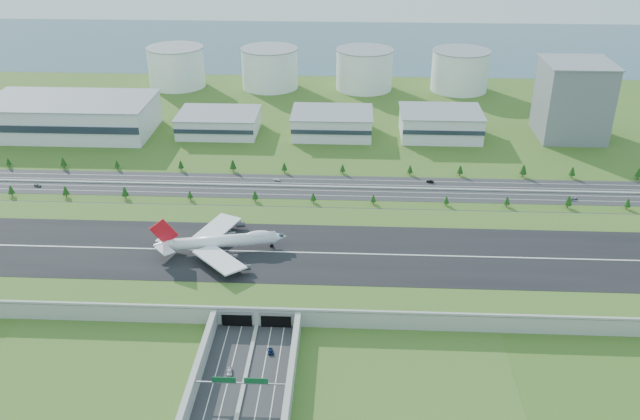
{
  "coord_description": "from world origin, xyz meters",
  "views": [
    {
      "loc": [
        38.99,
        -288.43,
        177.4
      ],
      "look_at": [
        23.46,
        35.0,
        14.29
      ],
      "focal_mm": 38.0,
      "sensor_mm": 36.0,
      "label": 1
    }
  ],
  "objects_px": {
    "car_2": "(270,351)",
    "car_6": "(573,198)",
    "boeing_747": "(221,241)",
    "car_0": "(229,371)",
    "car_7": "(276,180)",
    "fuel_tank_a": "(177,67)",
    "office_tower": "(573,100)",
    "car_5": "(430,181)",
    "car_4": "(38,185)"
  },
  "relations": [
    {
      "from": "car_6",
      "to": "car_4",
      "type": "bearing_deg",
      "value": 66.62
    },
    {
      "from": "car_4",
      "to": "car_5",
      "type": "distance_m",
      "value": 246.74
    },
    {
      "from": "car_2",
      "to": "car_7",
      "type": "bearing_deg",
      "value": -99.96
    },
    {
      "from": "car_7",
      "to": "office_tower",
      "type": "bearing_deg",
      "value": 136.46
    },
    {
      "from": "fuel_tank_a",
      "to": "car_4",
      "type": "bearing_deg",
      "value": -99.23
    },
    {
      "from": "car_7",
      "to": "fuel_tank_a",
      "type": "bearing_deg",
      "value": -128.8
    },
    {
      "from": "car_2",
      "to": "car_7",
      "type": "relative_size",
      "value": 1.02
    },
    {
      "from": "car_4",
      "to": "car_6",
      "type": "height_order",
      "value": "car_4"
    },
    {
      "from": "office_tower",
      "to": "car_0",
      "type": "distance_m",
      "value": 346.17
    },
    {
      "from": "car_0",
      "to": "car_4",
      "type": "xyz_separation_m",
      "value": [
        -149.52,
        168.88,
        -0.01
      ]
    },
    {
      "from": "car_2",
      "to": "car_7",
      "type": "distance_m",
      "value": 171.87
    },
    {
      "from": "office_tower",
      "to": "boeing_747",
      "type": "xyz_separation_m",
      "value": [
        -223.73,
        -195.41,
        -13.68
      ]
    },
    {
      "from": "fuel_tank_a",
      "to": "car_6",
      "type": "relative_size",
      "value": 8.33
    },
    {
      "from": "car_6",
      "to": "car_7",
      "type": "relative_size",
      "value": 1.3
    },
    {
      "from": "car_2",
      "to": "car_6",
      "type": "distance_m",
      "value": 224.97
    },
    {
      "from": "boeing_747",
      "to": "car_4",
      "type": "bearing_deg",
      "value": 134.6
    },
    {
      "from": "fuel_tank_a",
      "to": "boeing_747",
      "type": "distance_m",
      "value": 325.02
    },
    {
      "from": "car_0",
      "to": "car_5",
      "type": "relative_size",
      "value": 1.04
    },
    {
      "from": "car_0",
      "to": "car_2",
      "type": "xyz_separation_m",
      "value": [
        14.6,
        13.7,
        -0.19
      ]
    },
    {
      "from": "car_0",
      "to": "car_7",
      "type": "relative_size",
      "value": 1.08
    },
    {
      "from": "car_5",
      "to": "car_6",
      "type": "relative_size",
      "value": 0.8
    },
    {
      "from": "car_2",
      "to": "car_7",
      "type": "height_order",
      "value": "car_7"
    },
    {
      "from": "car_7",
      "to": "boeing_747",
      "type": "bearing_deg",
      "value": 13.86
    },
    {
      "from": "car_4",
      "to": "car_7",
      "type": "xyz_separation_m",
      "value": [
        148.51,
        15.98,
        -0.16
      ]
    },
    {
      "from": "car_2",
      "to": "car_0",
      "type": "bearing_deg",
      "value": 28.02
    },
    {
      "from": "car_0",
      "to": "car_4",
      "type": "height_order",
      "value": "car_0"
    },
    {
      "from": "car_0",
      "to": "car_7",
      "type": "height_order",
      "value": "car_0"
    },
    {
      "from": "office_tower",
      "to": "car_7",
      "type": "xyz_separation_m",
      "value": [
        -207.65,
        -91.6,
        -26.71
      ]
    },
    {
      "from": "fuel_tank_a",
      "to": "boeing_747",
      "type": "xyz_separation_m",
      "value": [
        96.27,
        -310.41,
        -3.68
      ]
    },
    {
      "from": "office_tower",
      "to": "boeing_747",
      "type": "relative_size",
      "value": 0.84
    },
    {
      "from": "fuel_tank_a",
      "to": "car_2",
      "type": "bearing_deg",
      "value": -71.29
    },
    {
      "from": "office_tower",
      "to": "boeing_747",
      "type": "bearing_deg",
      "value": -138.86
    },
    {
      "from": "car_5",
      "to": "fuel_tank_a",
      "type": "bearing_deg",
      "value": -118.36
    },
    {
      "from": "car_0",
      "to": "car_6",
      "type": "xyz_separation_m",
      "value": [
        179.94,
        166.25,
        -0.02
      ]
    },
    {
      "from": "boeing_747",
      "to": "car_5",
      "type": "relative_size",
      "value": 13.7
    },
    {
      "from": "office_tower",
      "to": "car_5",
      "type": "height_order",
      "value": "office_tower"
    },
    {
      "from": "office_tower",
      "to": "fuel_tank_a",
      "type": "bearing_deg",
      "value": 160.23
    },
    {
      "from": "fuel_tank_a",
      "to": "car_0",
      "type": "relative_size",
      "value": 10.03
    },
    {
      "from": "car_6",
      "to": "car_7",
      "type": "distance_m",
      "value": 181.91
    },
    {
      "from": "office_tower",
      "to": "car_7",
      "type": "height_order",
      "value": "office_tower"
    },
    {
      "from": "car_5",
      "to": "car_4",
      "type": "bearing_deg",
      "value": -69.95
    },
    {
      "from": "car_0",
      "to": "car_7",
      "type": "xyz_separation_m",
      "value": [
        -1.01,
        184.86,
        -0.18
      ]
    },
    {
      "from": "car_2",
      "to": "car_4",
      "type": "height_order",
      "value": "car_4"
    },
    {
      "from": "boeing_747",
      "to": "car_0",
      "type": "xyz_separation_m",
      "value": [
        17.09,
        -81.05,
        -12.85
      ]
    },
    {
      "from": "car_5",
      "to": "car_6",
      "type": "distance_m",
      "value": 85.79
    },
    {
      "from": "car_4",
      "to": "car_0",
      "type": "bearing_deg",
      "value": -119.1
    },
    {
      "from": "car_0",
      "to": "car_6",
      "type": "relative_size",
      "value": 0.83
    },
    {
      "from": "fuel_tank_a",
      "to": "car_0",
      "type": "distance_m",
      "value": 407.88
    },
    {
      "from": "car_6",
      "to": "car_0",
      "type": "bearing_deg",
      "value": 109.81
    },
    {
      "from": "car_4",
      "to": "car_7",
      "type": "relative_size",
      "value": 1.06
    }
  ]
}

